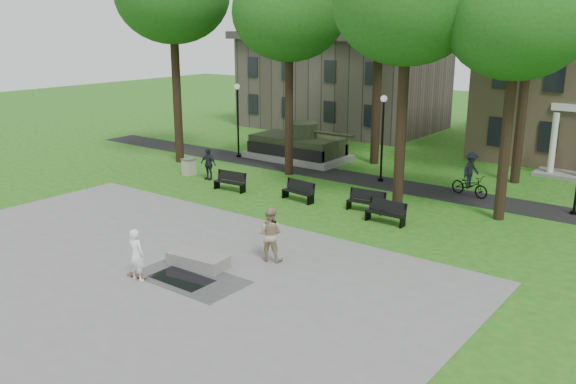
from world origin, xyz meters
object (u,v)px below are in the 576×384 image
(skateboarder, at_px, (136,255))
(trash_bin, at_px, (189,167))
(concrete_block, at_px, (198,260))
(cyclist, at_px, (470,178))
(friend_watching, at_px, (270,234))
(park_bench_0, at_px, (231,181))

(skateboarder, bearing_deg, trash_bin, -54.01)
(concrete_block, height_order, cyclist, cyclist)
(cyclist, height_order, trash_bin, cyclist)
(concrete_block, relative_size, friend_watching, 1.09)
(friend_watching, height_order, trash_bin, friend_watching)
(park_bench_0, bearing_deg, concrete_block, -59.03)
(concrete_block, relative_size, trash_bin, 2.29)
(friend_watching, relative_size, park_bench_0, 1.10)
(friend_watching, xyz_separation_m, cyclist, (2.56, 12.87, -0.11))
(cyclist, distance_m, trash_bin, 15.52)
(park_bench_0, bearing_deg, cyclist, 27.34)
(friend_watching, bearing_deg, cyclist, -120.73)
(concrete_block, distance_m, skateboarder, 2.35)
(friend_watching, distance_m, trash_bin, 14.07)
(friend_watching, relative_size, trash_bin, 2.10)
(concrete_block, bearing_deg, trash_bin, 137.51)
(skateboarder, bearing_deg, concrete_block, -112.75)
(concrete_block, xyz_separation_m, skateboarder, (-0.74, -2.13, 0.69))
(friend_watching, xyz_separation_m, trash_bin, (-11.96, 7.39, -0.54))
(skateboarder, xyz_separation_m, trash_bin, (-9.52, 11.53, -0.45))
(skateboarder, distance_m, friend_watching, 4.80)
(cyclist, bearing_deg, friend_watching, -178.00)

